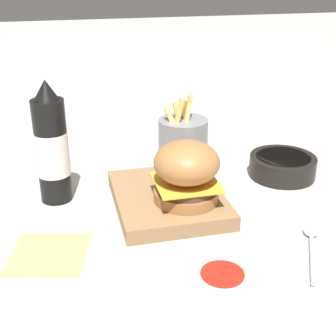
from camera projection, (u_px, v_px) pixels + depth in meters
The scene contains 9 objects.
ground_plane at pixel (139, 217), 0.86m from camera, with size 6.00×6.00×0.00m, color #B7B2A8.
serving_board at pixel (168, 199), 0.89m from camera, with size 0.24×0.20×0.03m.
burger at pixel (187, 172), 0.83m from camera, with size 0.12×0.12×0.11m.
ketchup_bottle at pixel (52, 148), 0.88m from camera, with size 0.06×0.06×0.24m.
fries_basket at pixel (183, 136), 1.11m from camera, with size 0.12×0.12×0.15m.
side_bowl at pixel (282, 166), 1.01m from camera, with size 0.14×0.14×0.05m.
spoon at pixel (311, 240), 0.78m from camera, with size 0.16×0.09×0.01m.
ketchup_puddle at pixel (222, 273), 0.70m from camera, with size 0.07×0.07×0.00m.
parchment_square at pixel (49, 253), 0.75m from camera, with size 0.15×0.15×0.00m.
Camera 1 is at (0.74, -0.12, 0.44)m, focal length 50.00 mm.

